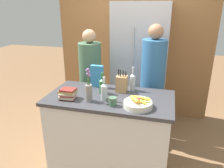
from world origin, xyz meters
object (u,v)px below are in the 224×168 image
at_px(knife_block, 122,84).
at_px(bottle_oil, 102,85).
at_px(coffee_mug, 112,102).
at_px(bottle_vinegar, 133,81).
at_px(flower_vase, 89,91).
at_px(person_at_sink, 91,78).
at_px(person_in_blue, 153,79).
at_px(bottle_wine, 104,91).
at_px(book_stack, 68,94).
at_px(refrigerator, 140,66).
at_px(fruit_bowl, 138,103).
at_px(cereal_box, 97,76).

relative_size(knife_block, bottle_oil, 1.11).
distance_m(coffee_mug, bottle_vinegar, 0.50).
distance_m(flower_vase, person_at_sink, 0.84).
distance_m(flower_vase, coffee_mug, 0.29).
bearing_deg(person_in_blue, bottle_wine, -143.98).
xyz_separation_m(coffee_mug, book_stack, (-0.53, 0.04, 0.01)).
relative_size(refrigerator, person_at_sink, 1.22).
bearing_deg(bottle_wine, bottle_vinegar, 54.61).
bearing_deg(bottle_vinegar, fruit_bowl, -72.88).
height_order(refrigerator, flower_vase, refrigerator).
bearing_deg(book_stack, bottle_oil, 38.59).
distance_m(bottle_wine, person_in_blue, 0.88).
bearing_deg(bottle_vinegar, bottle_wine, -125.39).
xyz_separation_m(refrigerator, book_stack, (-0.62, -1.37, -0.01)).
bearing_deg(person_in_blue, person_at_sink, 160.31).
distance_m(person_at_sink, person_in_blue, 0.90).
relative_size(coffee_mug, bottle_vinegar, 0.40).
bearing_deg(coffee_mug, fruit_bowl, 7.01).
distance_m(cereal_box, book_stack, 0.50).
bearing_deg(book_stack, refrigerator, 65.65).
bearing_deg(bottle_oil, coffee_mug, -56.01).
relative_size(coffee_mug, person_at_sink, 0.08).
bearing_deg(person_at_sink, person_in_blue, -21.18).
relative_size(flower_vase, bottle_vinegar, 1.28).
bearing_deg(person_in_blue, flower_vase, -148.85).
relative_size(cereal_box, person_in_blue, 0.17).
xyz_separation_m(refrigerator, fruit_bowl, (0.18, -1.38, -0.02)).
bearing_deg(cereal_box, bottle_vinegar, -1.27).
bearing_deg(bottle_oil, knife_block, 26.56).
bearing_deg(book_stack, flower_vase, 0.34).
bearing_deg(person_at_sink, coffee_mug, -79.61).
height_order(fruit_bowl, bottle_vinegar, bottle_vinegar).
distance_m(knife_block, coffee_mug, 0.41).
xyz_separation_m(book_stack, person_at_sink, (-0.02, 0.79, -0.07)).
bearing_deg(person_at_sink, knife_block, -60.18).
bearing_deg(person_at_sink, bottle_vinegar, -50.37).
distance_m(refrigerator, bottle_vinegar, 0.93).
height_order(coffee_mug, book_stack, book_stack).
xyz_separation_m(bottle_vinegar, bottle_wine, (-0.26, -0.36, -0.01)).
bearing_deg(flower_vase, person_at_sink, 109.10).
bearing_deg(flower_vase, bottle_wine, 26.54).
distance_m(flower_vase, person_in_blue, 1.03).
bearing_deg(flower_vase, cereal_box, 97.04).
bearing_deg(knife_block, refrigerator, 85.41).
xyz_separation_m(fruit_bowl, bottle_oil, (-0.47, 0.27, 0.06)).
bearing_deg(bottle_oil, cereal_box, 124.40).
height_order(flower_vase, bottle_oil, flower_vase).
height_order(fruit_bowl, person_in_blue, person_in_blue).
relative_size(coffee_mug, bottle_oil, 0.48).
distance_m(fruit_bowl, person_in_blue, 0.83).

